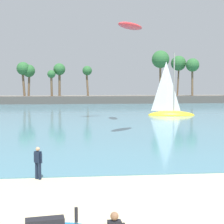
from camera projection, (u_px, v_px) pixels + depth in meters
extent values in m
cube|color=teal|center=(90.00, 107.00, 70.96)|extent=(220.00, 105.80, 0.06)
cube|color=#514C47|center=(88.00, 100.00, 83.68)|extent=(118.85, 6.00, 1.80)
cylinder|color=brown|center=(52.00, 85.00, 81.46)|extent=(0.60, 0.82, 5.16)
sphere|color=#2D6633|center=(51.00, 74.00, 81.25)|extent=(1.88, 1.88, 1.88)
cylinder|color=brown|center=(87.00, 83.00, 84.49)|extent=(0.83, 0.82, 6.08)
sphere|color=#2D6633|center=(87.00, 71.00, 84.24)|extent=(2.28, 2.28, 2.28)
cylinder|color=brown|center=(178.00, 79.00, 86.91)|extent=(0.69, 0.42, 7.96)
sphere|color=#2D6633|center=(178.00, 63.00, 86.58)|extent=(3.69, 3.69, 3.69)
cylinder|color=brown|center=(29.00, 83.00, 83.15)|extent=(0.78, 0.66, 5.98)
sphere|color=#2D6633|center=(29.00, 71.00, 82.91)|extent=(2.97, 2.97, 2.97)
cylinder|color=brown|center=(160.00, 78.00, 85.34)|extent=(0.67, 0.51, 8.82)
sphere|color=#2D6633|center=(161.00, 59.00, 84.98)|extent=(4.25, 4.25, 4.25)
cylinder|color=brown|center=(192.00, 80.00, 84.57)|extent=(0.58, 0.67, 7.41)
sphere|color=#2D6633|center=(193.00, 65.00, 84.26)|extent=(3.20, 3.20, 3.20)
cylinder|color=brown|center=(60.00, 83.00, 82.90)|extent=(0.61, 0.61, 6.33)
sphere|color=#2D6633|center=(59.00, 69.00, 82.64)|extent=(2.80, 2.80, 2.80)
cylinder|color=brown|center=(23.00, 82.00, 82.48)|extent=(0.92, 0.61, 6.49)
sphere|color=#2D6633|center=(23.00, 68.00, 82.21)|extent=(3.04, 3.04, 3.04)
cube|color=black|center=(45.00, 222.00, 10.00)|extent=(1.14, 0.51, 0.20)
cylinder|color=black|center=(76.00, 215.00, 10.21)|extent=(0.10, 0.10, 0.44)
sphere|color=brown|center=(114.00, 216.00, 8.79)|extent=(0.21, 0.21, 0.21)
cylinder|color=#141E33|center=(40.00, 171.00, 17.75)|extent=(0.15, 0.15, 0.86)
cylinder|color=#141E33|center=(37.00, 171.00, 17.87)|extent=(0.15, 0.15, 0.86)
cube|color=#141E33|center=(38.00, 157.00, 17.75)|extent=(0.39, 0.37, 0.58)
sphere|color=tan|center=(38.00, 149.00, 17.72)|extent=(0.21, 0.21, 0.21)
cylinder|color=#141E33|center=(41.00, 158.00, 17.63)|extent=(0.09, 0.09, 0.50)
cylinder|color=#141E33|center=(35.00, 157.00, 17.88)|extent=(0.09, 0.09, 0.50)
ellipsoid|color=yellow|center=(171.00, 115.00, 52.30)|extent=(7.11, 3.07, 1.38)
cylinder|color=gray|center=(174.00, 82.00, 51.87)|extent=(0.21, 0.21, 8.60)
pyramid|color=white|center=(166.00, 86.00, 51.98)|extent=(3.09, 0.67, 7.31)
ellipsoid|color=red|center=(130.00, 26.00, 31.03)|extent=(3.29, 3.71, 0.56)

